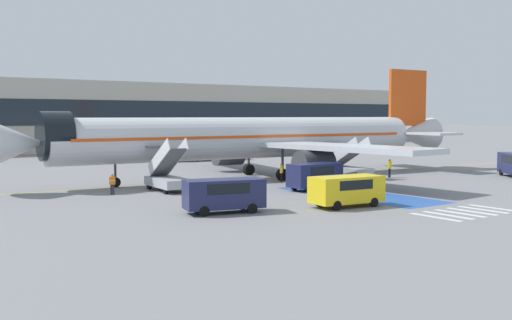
% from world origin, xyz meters
% --- Properties ---
extents(ground_plane, '(600.00, 600.00, 0.00)m').
position_xyz_m(ground_plane, '(0.00, 0.00, 0.00)').
color(ground_plane, slate).
extents(apron_leadline_yellow, '(81.31, 6.51, 0.01)m').
position_xyz_m(apron_leadline_yellow, '(-1.04, 0.88, 0.00)').
color(apron_leadline_yellow, gold).
rests_on(apron_leadline_yellow, ground_plane).
extents(apron_stand_patch_blue, '(5.04, 13.99, 0.01)m').
position_xyz_m(apron_stand_patch_blue, '(-1.04, -13.45, 0.00)').
color(apron_stand_patch_blue, '#2856A8').
rests_on(apron_stand_patch_blue, ground_plane).
extents(apron_walkway_bar_0, '(0.44, 3.60, 0.01)m').
position_xyz_m(apron_walkway_bar_0, '(-4.64, -23.29, 0.00)').
color(apron_walkway_bar_0, silver).
rests_on(apron_walkway_bar_0, ground_plane).
extents(apron_walkway_bar_1, '(0.44, 3.60, 0.01)m').
position_xyz_m(apron_walkway_bar_1, '(-3.44, -23.29, 0.00)').
color(apron_walkway_bar_1, silver).
rests_on(apron_walkway_bar_1, ground_plane).
extents(apron_walkway_bar_2, '(0.44, 3.60, 0.01)m').
position_xyz_m(apron_walkway_bar_2, '(-2.24, -23.29, 0.00)').
color(apron_walkway_bar_2, silver).
rests_on(apron_walkway_bar_2, ground_plane).
extents(apron_walkway_bar_3, '(0.44, 3.60, 0.01)m').
position_xyz_m(apron_walkway_bar_3, '(-1.04, -23.29, 0.00)').
color(apron_walkway_bar_3, silver).
rests_on(apron_walkway_bar_3, ground_plane).
extents(apron_walkway_bar_4, '(0.44, 3.60, 0.01)m').
position_xyz_m(apron_walkway_bar_4, '(0.16, -23.29, 0.00)').
color(apron_walkway_bar_4, silver).
rests_on(apron_walkway_bar_4, ground_plane).
extents(apron_walkway_bar_5, '(0.44, 3.60, 0.01)m').
position_xyz_m(apron_walkway_bar_5, '(1.36, -23.29, 0.00)').
color(apron_walkway_bar_5, silver).
rests_on(apron_walkway_bar_5, ground_plane).
extents(airliner, '(47.85, 36.74, 11.14)m').
position_xyz_m(airliner, '(-0.38, 0.83, 3.84)').
color(airliner, silver).
rests_on(airliner, ground_plane).
extents(boarding_stairs_forward, '(2.56, 5.36, 4.31)m').
position_xyz_m(boarding_stairs_forward, '(-11.68, -2.81, 1.03)').
color(boarding_stairs_forward, '#ADB2BA').
rests_on(boarding_stairs_forward, ground_plane).
extents(boarding_stairs_aft, '(2.56, 5.36, 4.05)m').
position_xyz_m(boarding_stairs_aft, '(7.03, -4.26, 0.99)').
color(boarding_stairs_aft, '#ADB2BA').
rests_on(boarding_stairs_aft, ground_plane).
extents(fuel_tanker, '(10.95, 4.11, 3.26)m').
position_xyz_m(fuel_tanker, '(6.93, 23.23, 1.63)').
color(fuel_tanker, '#38383D').
rests_on(fuel_tanker, ground_plane).
extents(service_van_0, '(5.24, 3.07, 2.10)m').
position_xyz_m(service_van_0, '(-13.96, -14.62, 1.26)').
color(service_van_0, '#1E234C').
rests_on(service_van_0, ground_plane).
extents(service_van_1, '(5.08, 2.64, 2.04)m').
position_xyz_m(service_van_1, '(-6.07, -17.29, 1.23)').
color(service_van_1, yellow).
rests_on(service_van_1, ground_plane).
extents(service_van_2, '(4.56, 1.92, 2.18)m').
position_xyz_m(service_van_2, '(-1.84, -9.38, 1.30)').
color(service_van_2, '#1E234C').
rests_on(service_van_2, ground_plane).
extents(ground_crew_0, '(0.46, 0.29, 1.81)m').
position_xyz_m(ground_crew_0, '(10.57, -6.28, 1.05)').
color(ground_crew_0, '#191E38').
rests_on(ground_crew_0, ground_plane).
extents(ground_crew_1, '(0.47, 0.46, 1.59)m').
position_xyz_m(ground_crew_1, '(-16.16, -2.32, 0.90)').
color(ground_crew_1, '#2D2D33').
rests_on(ground_crew_1, ground_plane).
extents(ground_crew_2, '(0.48, 0.45, 1.71)m').
position_xyz_m(ground_crew_2, '(-0.40, -3.23, 0.99)').
color(ground_crew_2, black).
rests_on(ground_crew_2, ground_plane).
extents(ground_crew_3, '(0.30, 0.46, 1.78)m').
position_xyz_m(ground_crew_3, '(3.12, -2.99, 1.03)').
color(ground_crew_3, black).
rests_on(ground_crew_3, ground_plane).
extents(terminal_building, '(133.65, 12.10, 11.84)m').
position_xyz_m(terminal_building, '(10.79, 56.62, 5.92)').
color(terminal_building, '#B2AD9E').
rests_on(terminal_building, ground_plane).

